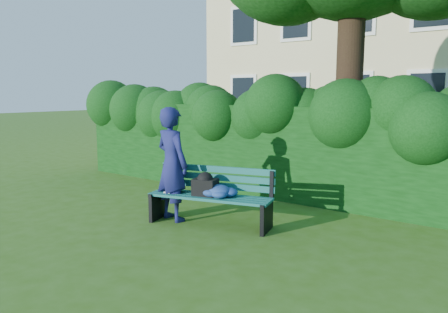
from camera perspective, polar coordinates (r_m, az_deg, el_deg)
The scene contains 4 objects.
ground at distance 7.33m, azimuth -2.84°, elevation -7.92°, with size 80.00×80.00×0.00m, color #335913.
hedge at distance 8.91m, azimuth 6.18°, elevation 0.88°, with size 10.00×1.00×1.80m.
park_bench at distance 6.81m, azimuth -1.57°, elevation -4.79°, with size 2.01×1.04×0.89m.
man_reading at distance 7.05m, azimuth -6.78°, elevation -1.00°, with size 0.67×0.44×1.83m, color #171B53.
Camera 1 is at (4.50, -5.41, 2.05)m, focal length 35.00 mm.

